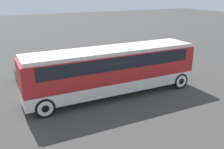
% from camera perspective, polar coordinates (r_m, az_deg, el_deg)
% --- Properties ---
extents(ground_plane, '(120.00, 120.00, 0.00)m').
position_cam_1_polar(ground_plane, '(16.44, 0.00, -4.60)').
color(ground_plane, '#423F3D').
extents(tour_bus, '(11.25, 2.51, 3.09)m').
position_cam_1_polar(tour_bus, '(15.83, 0.31, 1.69)').
color(tour_bus, silver).
rests_on(tour_bus, ground_plane).
extents(parked_car_near, '(4.63, 1.92, 1.47)m').
position_cam_1_polar(parked_car_near, '(20.10, -14.88, 1.40)').
color(parked_car_near, '#2D5638').
rests_on(parked_car_near, ground_plane).
extents(parked_car_mid, '(4.76, 1.91, 1.46)m').
position_cam_1_polar(parked_car_mid, '(22.73, -3.22, 3.96)').
color(parked_car_mid, navy).
rests_on(parked_car_mid, ground_plane).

